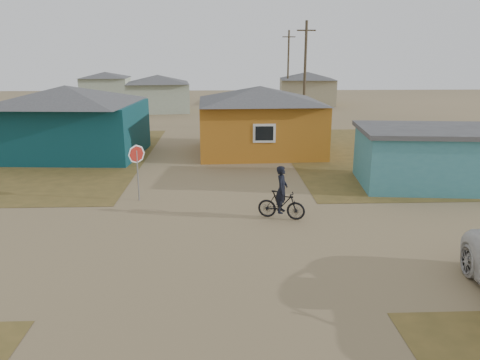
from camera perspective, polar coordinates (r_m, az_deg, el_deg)
name	(u,v)px	position (r m, az deg, el deg)	size (l,w,h in m)	color
ground	(215,246)	(14.63, -3.03, -8.09)	(120.00, 120.00, 0.00)	#8A744F
grass_ne	(455,154)	(30.36, 24.75, 2.93)	(20.00, 18.00, 0.00)	brown
house_teal	(68,120)	(28.55, -20.25, 6.87)	(8.93, 7.08, 4.00)	#0A333A
house_yellow	(260,119)	(27.78, 2.42, 7.49)	(7.72, 6.76, 3.90)	#A76419
shed_turquoise	(430,157)	(22.43, 22.18, 2.64)	(6.71, 4.93, 2.60)	teal
house_pale_west	(158,93)	(47.99, -9.94, 10.45)	(7.04, 6.15, 3.60)	#98A48D
house_beige_east	(307,88)	(54.45, 8.18, 11.09)	(6.95, 6.05, 3.60)	gray
house_pale_north	(106,85)	(61.23, -16.06, 11.02)	(6.28, 5.81, 3.40)	#98A48D
utility_pole_near	(305,75)	(36.01, 7.91, 12.59)	(1.40, 0.20, 8.00)	#453A29
utility_pole_far	(288,68)	(51.96, 5.89, 13.48)	(1.40, 0.20, 8.00)	#453A29
stop_sign	(137,159)	(18.96, -12.46, 2.47)	(0.72, 0.29, 2.30)	gray
cyclist	(282,200)	(16.79, 5.08, -2.41)	(1.79, 1.01, 1.95)	black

